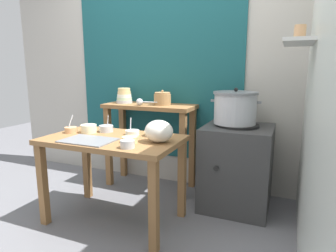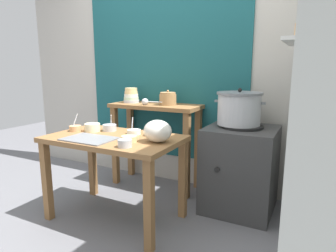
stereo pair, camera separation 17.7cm
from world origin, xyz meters
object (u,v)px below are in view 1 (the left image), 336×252
object	(u,v)px
bowl_stack_enamel	(124,96)
serving_tray	(88,140)
steamer_pot	(235,108)
prep_bowl_1	(130,139)
plastic_bag	(159,131)
ladle	(140,102)
prep_bowl_0	(132,132)
prep_bowl_6	(89,128)
prep_bowl_3	(106,128)
prep_table	(113,151)
prep_bowl_4	(127,144)
stove_block	(237,167)
prep_bowl_5	(154,132)
prep_bowl_2	(71,129)
clay_pot	(162,99)
back_shelf_table	(150,125)

from	to	relation	value
bowl_stack_enamel	serving_tray	xyz separation A→B (m)	(0.25, -0.96, -0.25)
steamer_pot	prep_bowl_1	distance (m)	1.01
steamer_pot	plastic_bag	xyz separation A→B (m)	(-0.45, -0.67, -0.12)
steamer_pot	ladle	xyz separation A→B (m)	(-0.96, 0.00, 0.01)
prep_bowl_0	prep_bowl_6	xyz separation A→B (m)	(-0.40, -0.07, 0.01)
ladle	plastic_bag	distance (m)	0.85
prep_bowl_1	prep_bowl_3	world-z (taller)	prep_bowl_3
prep_table	prep_bowl_6	size ratio (longest dim) A/B	8.05
prep_table	prep_bowl_3	size ratio (longest dim) A/B	7.35
steamer_pot	plastic_bag	size ratio (longest dim) A/B	2.01
prep_bowl_1	prep_bowl_4	distance (m)	0.16
plastic_bag	serving_tray	bearing A→B (deg)	-161.13
prep_bowl_1	prep_bowl_4	world-z (taller)	prep_bowl_4
plastic_bag	prep_table	bearing A→B (deg)	-179.03
ladle	prep_bowl_6	size ratio (longest dim) A/B	1.88
stove_block	steamer_pot	world-z (taller)	steamer_pot
steamer_pot	prep_bowl_3	xyz separation A→B (m)	(-1.03, -0.51, -0.17)
stove_block	prep_bowl_6	world-z (taller)	prep_bowl_6
stove_block	prep_bowl_5	xyz separation A→B (m)	(-0.61, -0.47, 0.37)
prep_bowl_2	prep_bowl_4	bearing A→B (deg)	-18.86
prep_bowl_5	bowl_stack_enamel	bearing A→B (deg)	137.00
ladle	prep_bowl_2	bearing A→B (deg)	-116.87
clay_pot	prep_bowl_6	distance (m)	0.83
plastic_bag	prep_bowl_2	bearing A→B (deg)	179.44
prep_table	prep_bowl_0	world-z (taller)	prep_bowl_0
prep_bowl_3	back_shelf_table	bearing A→B (deg)	79.04
stove_block	clay_pot	distance (m)	1.00
clay_pot	plastic_bag	size ratio (longest dim) A/B	0.79
back_shelf_table	clay_pot	size ratio (longest dim) A/B	5.54
prep_table	prep_bowl_6	xyz separation A→B (m)	(-0.29, 0.08, 0.15)
back_shelf_table	steamer_pot	size ratio (longest dim) A/B	2.16
clay_pot	prep_bowl_3	size ratio (longest dim) A/B	1.16
prep_bowl_0	prep_bowl_1	bearing A→B (deg)	-64.58
stove_block	prep_bowl_2	bearing A→B (deg)	-154.33
prep_table	clay_pot	size ratio (longest dim) A/B	6.34
prep_table	prep_bowl_4	size ratio (longest dim) A/B	10.80
prep_bowl_6	prep_table	bearing A→B (deg)	-14.80
stove_block	plastic_bag	bearing A→B (deg)	-126.87
prep_bowl_0	prep_bowl_1	xyz separation A→B (m)	(0.11, -0.23, 0.00)
steamer_pot	prep_bowl_5	xyz separation A→B (m)	(-0.57, -0.49, -0.17)
prep_bowl_1	stove_block	bearing A→B (deg)	46.87
prep_bowl_0	prep_bowl_3	bearing A→B (deg)	176.26
ladle	prep_bowl_4	size ratio (longest dim) A/B	2.52
prep_table	prep_bowl_0	bearing A→B (deg)	55.58
plastic_bag	prep_bowl_5	bearing A→B (deg)	124.37
steamer_pot	prep_bowl_0	bearing A→B (deg)	-145.01
ladle	plastic_bag	world-z (taller)	ladle
steamer_pot	bowl_stack_enamel	xyz separation A→B (m)	(-1.22, 0.11, 0.05)
clay_pot	bowl_stack_enamel	world-z (taller)	bowl_stack_enamel
prep_bowl_1	back_shelf_table	bearing A→B (deg)	106.74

